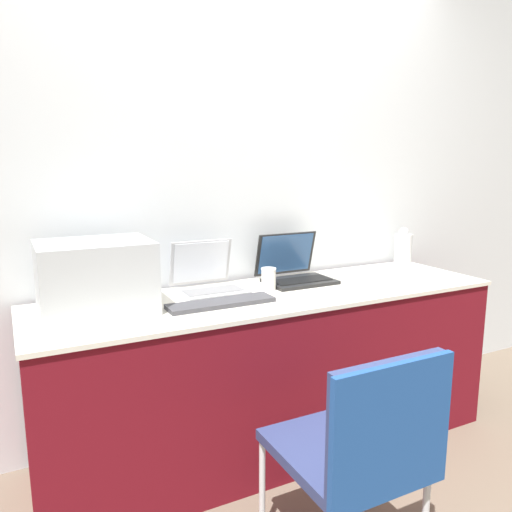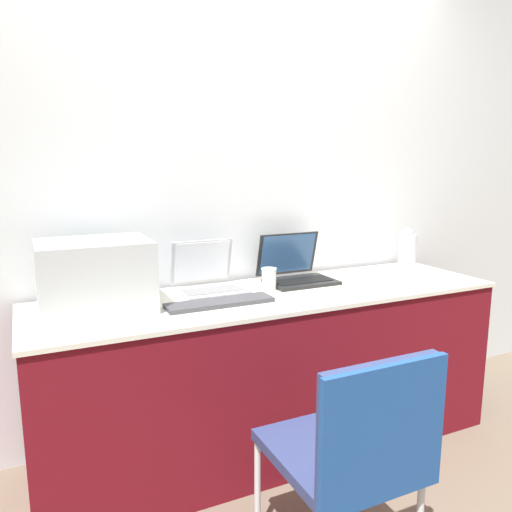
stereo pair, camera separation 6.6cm
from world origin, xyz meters
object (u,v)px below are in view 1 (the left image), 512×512
at_px(laptop_right, 295,271).
at_px(metal_pitcher, 403,249).
at_px(laptop_left, 208,280).
at_px(chair, 364,443).
at_px(printer, 96,274).
at_px(coffee_cup, 268,279).
at_px(external_keyboard, 221,303).

relative_size(laptop_right, metal_pitcher, 1.48).
distance_m(laptop_left, chair, 1.10).
xyz_separation_m(printer, coffee_cup, (0.80, -0.00, -0.11)).
xyz_separation_m(external_keyboard, chair, (0.16, -0.78, -0.29)).
distance_m(printer, chair, 1.22).
distance_m(printer, laptop_left, 0.56).
bearing_deg(chair, external_keyboard, 101.73).
height_order(laptop_left, metal_pitcher, laptop_left).
relative_size(laptop_left, laptop_right, 0.90).
bearing_deg(coffee_cup, printer, 179.72).
height_order(external_keyboard, coffee_cup, coffee_cup).
distance_m(laptop_left, external_keyboard, 0.26).
bearing_deg(chair, metal_pitcher, 43.15).
xyz_separation_m(laptop_left, external_keyboard, (-0.04, -0.25, -0.04)).
distance_m(laptop_right, coffee_cup, 0.24).
relative_size(laptop_right, chair, 0.41).
bearing_deg(external_keyboard, coffee_cup, 24.49).
xyz_separation_m(external_keyboard, coffee_cup, (0.31, 0.14, 0.04)).
xyz_separation_m(metal_pitcher, chair, (-1.14, -1.07, -0.38)).
bearing_deg(printer, coffee_cup, -0.28).
xyz_separation_m(laptop_left, chair, (0.13, -1.04, -0.33)).
distance_m(laptop_right, metal_pitcher, 0.78).
distance_m(laptop_left, laptop_right, 0.48).
relative_size(laptop_left, coffee_cup, 2.85).
height_order(laptop_right, coffee_cup, laptop_right).
distance_m(external_keyboard, chair, 0.85).
xyz_separation_m(laptop_right, metal_pitcher, (0.78, 0.04, 0.05)).
xyz_separation_m(printer, external_keyboard, (0.50, -0.14, -0.15)).
height_order(coffee_cup, metal_pitcher, metal_pitcher).
bearing_deg(chair, printer, 125.42).
distance_m(metal_pitcher, chair, 1.61).
bearing_deg(printer, chair, -54.58).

